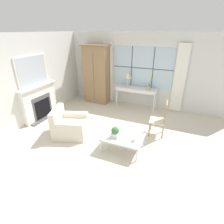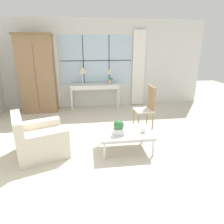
{
  "view_description": "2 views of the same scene",
  "coord_description": "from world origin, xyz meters",
  "views": [
    {
      "loc": [
        1.61,
        -3.66,
        2.87
      ],
      "look_at": [
        -0.08,
        0.26,
        0.85
      ],
      "focal_mm": 28.0,
      "sensor_mm": 36.0,
      "label": 1
    },
    {
      "loc": [
        -0.39,
        -3.66,
        2.08
      ],
      "look_at": [
        0.18,
        0.5,
        0.62
      ],
      "focal_mm": 32.0,
      "sensor_mm": 36.0,
      "label": 2
    }
  ],
  "objects": [
    {
      "name": "wall_back_windowed",
      "position": [
        0.0,
        3.02,
        1.39
      ],
      "size": [
        7.2,
        0.14,
        2.8
      ],
      "color": "silver",
      "rests_on": "ground_plane"
    },
    {
      "name": "ground_plane",
      "position": [
        0.0,
        0.0,
        0.0
      ],
      "size": [
        14.0,
        14.0,
        0.0
      ],
      "primitive_type": "plane",
      "color": "beige"
    },
    {
      "name": "coffee_table",
      "position": [
        0.38,
        -0.11,
        0.36
      ],
      "size": [
        1.04,
        0.73,
        0.4
      ],
      "color": "silver",
      "rests_on": "ground_plane"
    },
    {
      "name": "armoire",
      "position": [
        -1.81,
        2.68,
        1.18
      ],
      "size": [
        1.09,
        0.6,
        2.35
      ],
      "color": "#93704C",
      "rests_on": "ground_plane"
    },
    {
      "name": "fireplace",
      "position": [
        -2.91,
        0.5,
        0.71
      ],
      "size": [
        0.34,
        1.49,
        2.15
      ],
      "color": "#515156",
      "rests_on": "ground_plane"
    },
    {
      "name": "console_table",
      "position": [
        -0.09,
        2.7,
        0.73
      ],
      "size": [
        1.58,
        0.48,
        0.82
      ],
      "color": "white",
      "rests_on": "ground_plane"
    },
    {
      "name": "wall_left",
      "position": [
        -3.03,
        0.6,
        1.4
      ],
      "size": [
        0.06,
        7.2,
        2.8
      ],
      "primitive_type": "cube",
      "color": "silver",
      "rests_on": "ground_plane"
    },
    {
      "name": "potted_plant_small",
      "position": [
        0.21,
        -0.21,
        0.55
      ],
      "size": [
        0.2,
        0.2,
        0.29
      ],
      "color": "white",
      "rests_on": "coffee_table"
    },
    {
      "name": "pillar_candle",
      "position": [
        0.7,
        -0.2,
        0.45
      ],
      "size": [
        0.12,
        0.12,
        0.12
      ],
      "color": "silver",
      "rests_on": "coffee_table"
    },
    {
      "name": "armchair_upholstered",
      "position": [
        -1.32,
        -0.04,
        0.28
      ],
      "size": [
        1.15,
        1.13,
        0.84
      ],
      "color": "beige",
      "rests_on": "ground_plane"
    },
    {
      "name": "potted_orchid",
      "position": [
        0.39,
        2.66,
        1.0
      ],
      "size": [
        0.18,
        0.14,
        0.51
      ],
      "color": "tan",
      "rests_on": "console_table"
    },
    {
      "name": "table_lamp",
      "position": [
        -0.46,
        2.69,
        1.26
      ],
      "size": [
        0.29,
        0.29,
        0.57
      ],
      "color": "silver",
      "rests_on": "console_table"
    },
    {
      "name": "side_chair_wooden",
      "position": [
        1.15,
        1.01,
        0.59
      ],
      "size": [
        0.48,
        0.48,
        1.06
      ],
      "color": "beige",
      "rests_on": "ground_plane"
    }
  ]
}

